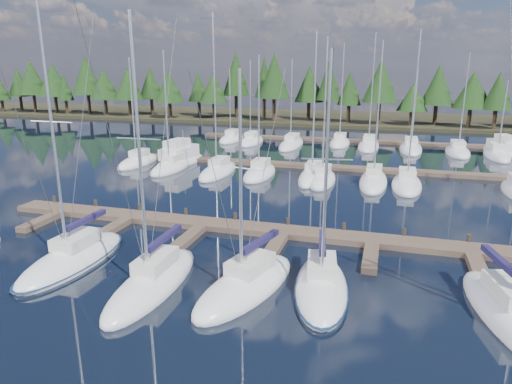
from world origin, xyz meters
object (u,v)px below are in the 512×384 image
(motor_yacht_left, at_px, (180,159))
(main_dock, at_px, (283,235))
(front_sailboat_5, at_px, (511,314))
(front_sailboat_3, at_px, (246,285))
(motor_yacht_right, at_px, (502,151))
(front_sailboat_1, at_px, (73,258))
(front_sailboat_4, at_px, (321,287))
(front_sailboat_2, at_px, (153,282))

(motor_yacht_left, bearing_deg, main_dock, -49.43)
(front_sailboat_5, relative_size, motor_yacht_left, 1.51)
(front_sailboat_3, xyz_separation_m, motor_yacht_right, (21.42, 46.14, 0.20))
(front_sailboat_1, distance_m, front_sailboat_3, 10.98)
(front_sailboat_1, bearing_deg, front_sailboat_4, 2.17)
(front_sailboat_3, distance_m, front_sailboat_5, 12.69)
(front_sailboat_5, bearing_deg, front_sailboat_3, -177.31)
(front_sailboat_3, distance_m, front_sailboat_4, 3.93)
(front_sailboat_1, relative_size, front_sailboat_2, 1.05)
(front_sailboat_4, relative_size, front_sailboat_5, 0.85)
(front_sailboat_1, relative_size, front_sailboat_4, 1.19)
(front_sailboat_5, distance_m, motor_yacht_right, 46.38)
(front_sailboat_2, xyz_separation_m, motor_yacht_right, (26.30, 47.24, 0.18))
(front_sailboat_4, bearing_deg, front_sailboat_2, -167.08)
(front_sailboat_2, bearing_deg, motor_yacht_right, 60.90)
(front_sailboat_1, distance_m, front_sailboat_2, 6.26)
(front_sailboat_2, relative_size, front_sailboat_3, 1.21)
(main_dock, xyz_separation_m, front_sailboat_4, (3.69, -7.06, 0.08))
(front_sailboat_3, distance_m, motor_yacht_left, 33.17)
(main_dock, height_order, front_sailboat_4, front_sailboat_4)
(front_sailboat_3, height_order, front_sailboat_4, front_sailboat_4)
(main_dock, xyz_separation_m, front_sailboat_3, (-0.13, -7.96, 0.07))
(main_dock, distance_m, front_sailboat_3, 7.96)
(main_dock, xyz_separation_m, front_sailboat_2, (-5.00, -9.05, 0.09))
(front_sailboat_4, xyz_separation_m, front_sailboat_5, (8.86, -0.30, 0.02))
(main_dock, relative_size, front_sailboat_5, 2.88)
(front_sailboat_2, relative_size, front_sailboat_4, 1.13)
(front_sailboat_3, bearing_deg, front_sailboat_1, 178.24)
(front_sailboat_5, bearing_deg, motor_yacht_right, 79.13)
(motor_yacht_right, bearing_deg, front_sailboat_2, -119.10)
(front_sailboat_1, xyz_separation_m, motor_yacht_left, (-6.32, 27.97, 0.25))
(front_sailboat_3, relative_size, front_sailboat_4, 0.93)
(motor_yacht_left, bearing_deg, motor_yacht_right, 24.73)
(main_dock, height_order, front_sailboat_3, front_sailboat_3)
(front_sailboat_3, distance_m, motor_yacht_right, 50.87)
(front_sailboat_1, bearing_deg, front_sailboat_3, -1.76)
(front_sailboat_4, bearing_deg, motor_yacht_right, 68.74)
(front_sailboat_2, xyz_separation_m, front_sailboat_4, (8.69, 1.99, -0.01))
(front_sailboat_5, bearing_deg, front_sailboat_1, -179.37)
(main_dock, xyz_separation_m, motor_yacht_left, (-17.42, 20.35, 0.33))
(front_sailboat_2, height_order, motor_yacht_right, front_sailboat_2)
(main_dock, distance_m, motor_yacht_right, 43.72)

